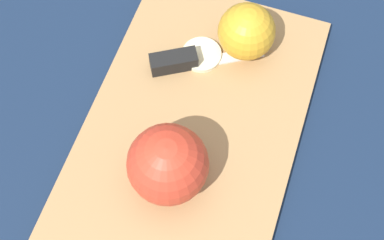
% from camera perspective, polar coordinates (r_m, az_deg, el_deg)
% --- Properties ---
extents(ground_plane, '(4.00, 4.00, 0.00)m').
position_cam_1_polar(ground_plane, '(0.64, 0.00, -1.35)').
color(ground_plane, '#14233D').
extents(cutting_board, '(0.43, 0.30, 0.01)m').
position_cam_1_polar(cutting_board, '(0.63, 0.00, -1.08)').
color(cutting_board, '#A37A4C').
rests_on(cutting_board, ground_plane).
extents(apple_half_left, '(0.09, 0.09, 0.09)m').
position_cam_1_polar(apple_half_left, '(0.56, -2.56, -4.76)').
color(apple_half_left, red).
rests_on(apple_half_left, cutting_board).
extents(apple_half_right, '(0.07, 0.07, 0.07)m').
position_cam_1_polar(apple_half_right, '(0.65, 5.86, 9.39)').
color(apple_half_right, gold).
rests_on(apple_half_right, cutting_board).
extents(knife, '(0.10, 0.12, 0.02)m').
position_cam_1_polar(knife, '(0.66, -1.29, 6.33)').
color(knife, silver).
rests_on(knife, cutting_board).
extents(apple_slice, '(0.05, 0.05, 0.01)m').
position_cam_1_polar(apple_slice, '(0.67, 1.03, 6.99)').
color(apple_slice, beige).
rests_on(apple_slice, cutting_board).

